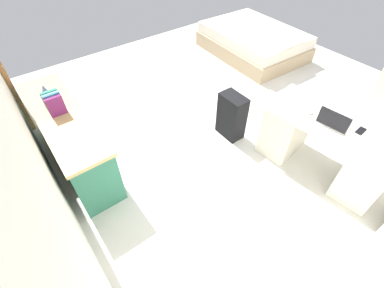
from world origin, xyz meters
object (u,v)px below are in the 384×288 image
(laptop, at_px, (334,122))
(figurine_small, at_px, (44,89))
(bed, at_px, (254,42))
(computer_mouse, at_px, (311,112))
(desk, at_px, (325,145))
(credenza, at_px, (71,139))
(office_chair, at_px, (373,114))
(suitcase_black, at_px, (232,116))
(cell_phone_near_laptop, at_px, (361,131))

(laptop, xyz_separation_m, figurine_small, (2.37, 2.21, 0.03))
(bed, xyz_separation_m, computer_mouse, (-2.31, 1.63, 0.49))
(desk, relative_size, credenza, 0.84)
(office_chair, relative_size, suitcase_black, 1.50)
(figurine_small, bearing_deg, credenza, -179.82)
(desk, xyz_separation_m, laptop, (-0.00, 0.08, 0.39))
(suitcase_black, bearing_deg, computer_mouse, -155.89)
(bed, relative_size, laptop, 5.81)
(computer_mouse, relative_size, figurine_small, 0.91)
(cell_phone_near_laptop, relative_size, figurine_small, 1.24)
(laptop, bearing_deg, cell_phone_near_laptop, -145.71)
(office_chair, relative_size, cell_phone_near_laptop, 6.91)
(bed, xyz_separation_m, cell_phone_near_laptop, (-2.80, 1.48, 0.48))
(office_chair, height_order, computer_mouse, office_chair)
(office_chair, distance_m, bed, 2.71)
(credenza, relative_size, laptop, 5.34)
(desk, distance_m, office_chair, 0.94)
(cell_phone_near_laptop, xyz_separation_m, figurine_small, (2.60, 2.36, 0.07))
(suitcase_black, bearing_deg, bed, -52.70)
(office_chair, relative_size, bed, 0.48)
(office_chair, bearing_deg, suitcase_black, 49.93)
(office_chair, bearing_deg, figurine_small, 52.89)
(office_chair, relative_size, laptop, 2.79)
(suitcase_black, height_order, figurine_small, figurine_small)
(office_chair, xyz_separation_m, credenza, (1.94, 3.21, -0.05))
(laptop, height_order, cell_phone_near_laptop, laptop)
(office_chair, relative_size, computer_mouse, 9.40)
(credenza, xyz_separation_m, laptop, (-1.88, -2.20, 0.40))
(bed, xyz_separation_m, laptop, (-2.57, 1.63, 0.53))
(figurine_small, bearing_deg, office_chair, -127.11)
(desk, relative_size, bed, 0.77)
(credenza, bearing_deg, figurine_small, 0.18)
(desk, height_order, office_chair, office_chair)
(office_chair, bearing_deg, computer_mouse, 72.10)
(credenza, height_order, cell_phone_near_laptop, credenza)
(suitcase_black, height_order, computer_mouse, computer_mouse)
(office_chair, distance_m, computer_mouse, 1.10)
(suitcase_black, xyz_separation_m, figurine_small, (1.28, 1.85, 0.48))
(desk, xyz_separation_m, computer_mouse, (0.26, 0.07, 0.36))
(desk, xyz_separation_m, suitcase_black, (1.08, 0.43, -0.06))
(desk, relative_size, figurine_small, 13.78)
(computer_mouse, distance_m, figurine_small, 3.06)
(bed, distance_m, computer_mouse, 2.87)
(suitcase_black, bearing_deg, credenza, 67.35)
(credenza, xyz_separation_m, figurine_small, (0.50, 0.00, 0.42))
(bed, bearing_deg, figurine_small, 93.02)
(laptop, bearing_deg, computer_mouse, -1.24)
(desk, height_order, bed, desk)
(credenza, bearing_deg, computer_mouse, -126.13)
(office_chair, bearing_deg, desk, 85.98)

